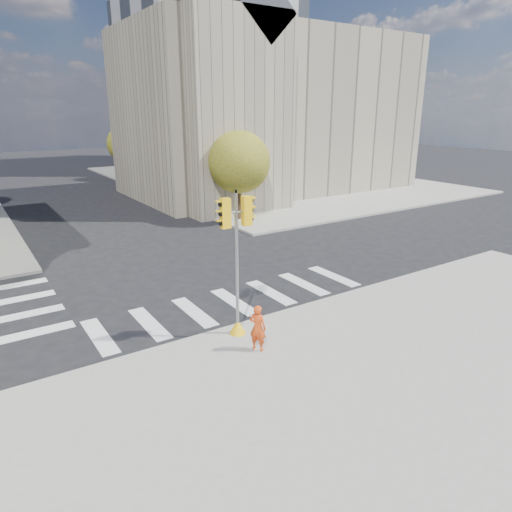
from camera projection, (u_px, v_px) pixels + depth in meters
The scene contains 12 objects.
ground at pixel (213, 286), 20.15m from camera, with size 160.00×160.00×0.00m, color black.
sidewalk_near at pixel (422, 419), 11.38m from camera, with size 30.00×14.00×0.15m, color gray.
sidewalk_far_right at pixel (261, 178), 51.27m from camera, with size 28.00×40.00×0.15m, color gray.
civic_building at pixel (263, 112), 41.30m from camera, with size 26.00×16.00×19.39m.
office_tower at pixel (206, 50), 60.48m from camera, with size 20.00×18.00×30.00m, color #9EA0A3.
tree_re_near at pixel (239, 162), 30.79m from camera, with size 4.20×4.20×6.16m.
tree_re_mid at pixel (169, 146), 40.24m from camera, with size 4.60×4.60×6.66m.
tree_re_far at pixel (126, 144), 49.94m from camera, with size 4.00×4.00×5.88m.
lamp_near at pixel (217, 150), 34.07m from camera, with size 0.35×0.18×8.11m.
lamp_far at pixel (149, 140), 45.21m from camera, with size 0.35×0.18×8.11m.
traffic_signal at pixel (237, 275), 14.95m from camera, with size 1.07×0.56×4.93m.
photographer at pixel (258, 328), 14.30m from camera, with size 0.56×0.37×1.53m, color #E64815.
Camera 1 is at (-8.73, -16.74, 7.44)m, focal length 32.00 mm.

